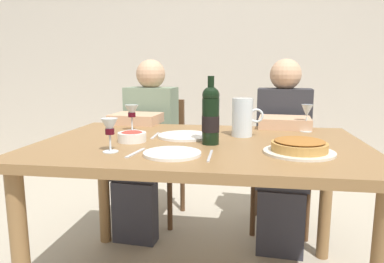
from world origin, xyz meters
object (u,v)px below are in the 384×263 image
chair_left (157,150)px  salad_bowl (132,136)px  diner_right (283,146)px  diner_left (146,141)px  chair_right (281,155)px  wine_bottle (211,115)px  dinner_plate_left_setting (185,136)px  baked_tart (299,147)px  dinner_plate_right_setting (172,153)px  water_pitcher (243,120)px  wine_glass_right_diner (110,128)px  wine_glass_centre (132,112)px  dining_table (201,161)px  wine_glass_left_diner (307,112)px

chair_left → salad_bowl: bearing=102.1°
chair_left → diner_right: 0.93m
diner_left → chair_left: bearing=-89.2°
salad_bowl → chair_right: 1.24m
wine_bottle → dinner_plate_left_setting: bearing=134.2°
baked_tart → chair_right: bearing=88.0°
salad_bowl → dinner_plate_right_setting: (0.24, -0.23, -0.02)m
chair_left → water_pitcher: bearing=135.2°
diner_right → wine_bottle: bearing=65.0°
wine_glass_right_diner → dinner_plate_right_setting: (0.26, -0.01, -0.09)m
diner_left → wine_glass_centre: bearing=101.1°
wine_glass_right_diner → dinner_plate_right_setting: size_ratio=0.60×
wine_glass_right_diner → diner_left: diner_left is taller
chair_right → dinner_plate_left_setting: bearing=59.2°
salad_bowl → chair_left: (-0.13, 0.95, -0.29)m
dining_table → baked_tart: (0.42, -0.17, 0.12)m
dinner_plate_right_setting → diner_right: bearing=60.5°
water_pitcher → chair_left: bearing=130.6°
wine_glass_left_diner → wine_bottle: bearing=-140.1°
dining_table → dinner_plate_left_setting: dinner_plate_left_setting is taller
chair_right → diner_right: diner_right is taller
dinner_plate_left_setting → dining_table: bearing=-47.1°
dining_table → chair_right: 1.01m
wine_bottle → salad_bowl: size_ratio=2.29×
wine_bottle → wine_glass_right_diner: (-0.39, -0.22, -0.03)m
baked_tart → chair_left: bearing=128.7°
wine_bottle → chair_right: size_ratio=0.35×
dining_table → chair_left: chair_left is taller
salad_bowl → wine_glass_right_diner: (-0.02, -0.22, 0.07)m
water_pitcher → wine_glass_left_diner: size_ratio=1.30×
dinner_plate_left_setting → chair_right: 0.99m
water_pitcher → chair_left: water_pitcher is taller
wine_bottle → baked_tart: size_ratio=1.07×
wine_glass_left_diner → diner_left: size_ratio=0.13×
water_pitcher → dinner_plate_left_setting: bearing=-166.8°
dinner_plate_right_setting → dining_table: bearing=73.9°
wine_glass_centre → wine_glass_right_diner: bearing=-81.8°
dining_table → wine_glass_right_diner: (-0.34, -0.26, 0.19)m
wine_glass_right_diner → chair_left: (-0.11, 1.17, -0.36)m
baked_tart → dinner_plate_left_setting: baked_tart is taller
chair_left → chair_right: same height
dinner_plate_left_setting → dinner_plate_right_setting: bearing=-87.5°
wine_bottle → water_pitcher: size_ratio=1.59×
dining_table → salad_bowl: size_ratio=11.29×
water_pitcher → dinner_plate_right_setting: water_pitcher is taller
baked_tart → wine_glass_right_diner: bearing=-173.0°
salad_bowl → chair_right: size_ratio=0.15×
wine_bottle → chair_left: 1.14m
wine_bottle → dining_table: bearing=136.9°
wine_glass_left_diner → chair_right: size_ratio=0.17×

